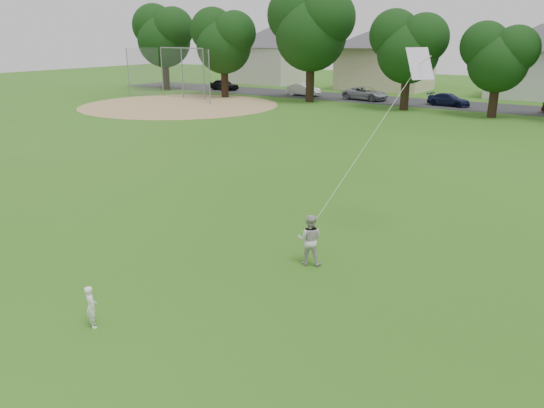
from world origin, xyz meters
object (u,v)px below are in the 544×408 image
Objects in this scene: older_boy at (310,240)px; kite at (366,145)px; baseball_backstop at (178,74)px; toddler at (91,307)px.

kite reaches higher than older_boy.
older_boy is 3.14m from kite.
older_boy is 41.68m from baseball_backstop.
kite is (0.79, 1.73, 2.50)m from older_boy.
kite is at bearing -88.46° from toddler.
baseball_backstop is at bearing 140.41° from kite.
toddler is 0.67× the size of older_boy.
older_boy is (2.35, 5.61, 0.24)m from toddler.
toddler is 0.17× the size of kite.
older_boy is 0.13× the size of baseball_backstop.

